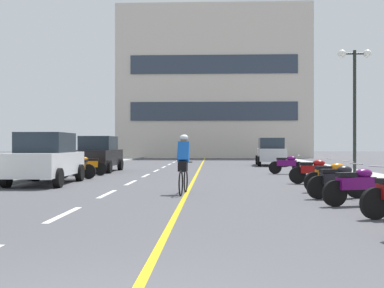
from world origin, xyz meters
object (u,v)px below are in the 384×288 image
at_px(parked_car_mid, 99,154).
at_px(parked_car_far, 271,152).
at_px(motorcycle_2, 356,185).
at_px(motorcycle_8, 287,164).
at_px(motorcycle_5, 313,171).
at_px(cyclist_rider, 183,163).
at_px(motorcycle_6, 75,167).
at_px(motorcycle_3, 338,180).
at_px(street_lamp_mid, 355,84).
at_px(motorcycle_7, 87,165).
at_px(parked_car_near, 46,158).
at_px(motorcycle_4, 331,176).

distance_m(parked_car_mid, parked_car_far, 12.32).
bearing_deg(motorcycle_2, motorcycle_8, 88.91).
xyz_separation_m(parked_car_far, motorcycle_5, (-0.30, -14.77, -0.44)).
xyz_separation_m(motorcycle_2, cyclist_rider, (-4.12, 2.47, 0.41)).
bearing_deg(motorcycle_2, motorcycle_6, 137.10).
xyz_separation_m(parked_car_mid, parked_car_far, (9.74, 7.54, 0.00)).
height_order(parked_car_mid, motorcycle_3, parked_car_mid).
xyz_separation_m(motorcycle_5, motorcycle_8, (-0.07, 5.56, 0.00)).
relative_size(parked_car_far, motorcycle_6, 2.51).
height_order(street_lamp_mid, motorcycle_5, street_lamp_mid).
bearing_deg(motorcycle_5, motorcycle_7, 156.18).
relative_size(parked_car_near, motorcycle_8, 2.57).
relative_size(motorcycle_4, cyclist_rider, 0.95).
height_order(motorcycle_5, cyclist_rider, cyclist_rider).
bearing_deg(motorcycle_3, motorcycle_6, 142.49).
distance_m(street_lamp_mid, motorcycle_5, 6.07).
bearing_deg(parked_car_mid, motorcycle_8, -10.16).
height_order(parked_car_far, motorcycle_3, parked_car_far).
xyz_separation_m(street_lamp_mid, motorcycle_5, (-2.64, -4.11, -3.60)).
xyz_separation_m(parked_car_far, motorcycle_4, (-0.39, -17.70, -0.44)).
relative_size(parked_car_far, motorcycle_3, 2.57).
height_order(motorcycle_2, motorcycle_3, same).
xyz_separation_m(street_lamp_mid, cyclist_rider, (-7.06, -7.74, -3.18)).
xyz_separation_m(motorcycle_7, motorcycle_8, (9.12, 1.50, 0.00)).
bearing_deg(motorcycle_2, street_lamp_mid, 73.94).
bearing_deg(parked_car_mid, street_lamp_mid, -14.52).
distance_m(motorcycle_2, motorcycle_5, 6.12).
bearing_deg(street_lamp_mid, cyclist_rider, -132.39).
height_order(motorcycle_2, motorcycle_6, same).
height_order(parked_car_mid, motorcycle_7, parked_car_mid).
height_order(street_lamp_mid, motorcycle_8, street_lamp_mid).
bearing_deg(motorcycle_6, motorcycle_7, 90.15).
distance_m(motorcycle_5, motorcycle_7, 10.05).
bearing_deg(parked_car_near, motorcycle_7, 86.42).
relative_size(parked_car_far, motorcycle_7, 2.53).
relative_size(motorcycle_7, motorcycle_8, 1.02).
distance_m(parked_car_far, cyclist_rider, 19.00).
relative_size(motorcycle_2, motorcycle_8, 1.00).
distance_m(motorcycle_2, motorcycle_4, 3.19).
height_order(parked_car_mid, motorcycle_4, parked_car_mid).
relative_size(parked_car_far, motorcycle_4, 2.56).
relative_size(street_lamp_mid, motorcycle_5, 3.20).
xyz_separation_m(motorcycle_5, cyclist_rider, (-4.42, -3.63, 0.41)).
height_order(parked_car_near, motorcycle_5, parked_car_near).
bearing_deg(motorcycle_7, parked_car_near, -93.58).
distance_m(motorcycle_4, cyclist_rider, 4.41).
bearing_deg(motorcycle_6, motorcycle_4, -29.18).
bearing_deg(motorcycle_8, parked_car_mid, 169.84).
distance_m(parked_car_far, motorcycle_3, 19.43).
height_order(motorcycle_3, motorcycle_8, same).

